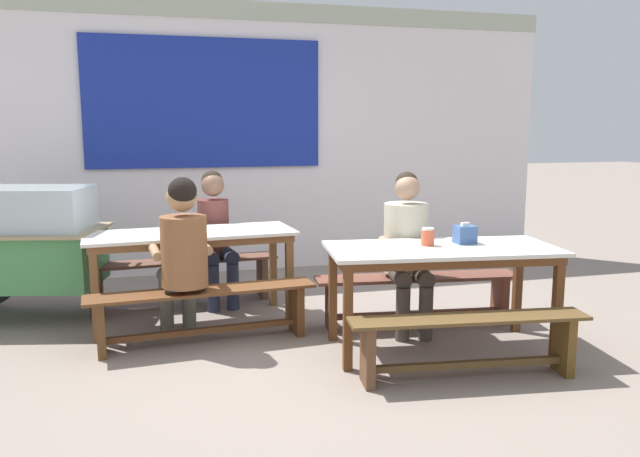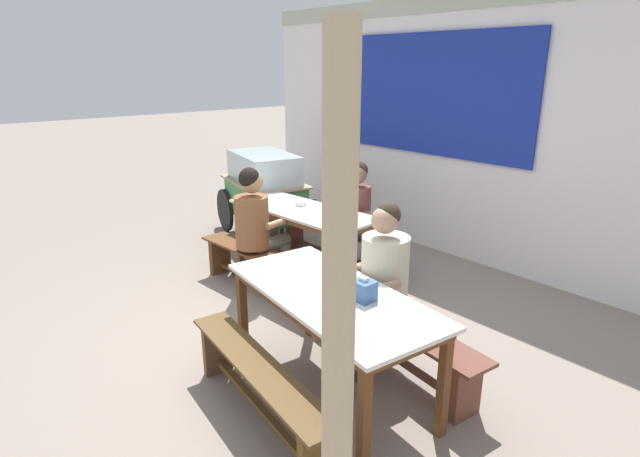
{
  "view_description": "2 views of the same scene",
  "coord_description": "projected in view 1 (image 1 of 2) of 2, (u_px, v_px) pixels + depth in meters",
  "views": [
    {
      "loc": [
        -1.13,
        -4.31,
        1.65
      ],
      "look_at": [
        0.11,
        0.31,
        0.86
      ],
      "focal_mm": 35.15,
      "sensor_mm": 36.0,
      "label": 1
    },
    {
      "loc": [
        3.16,
        -2.31,
        2.23
      ],
      "look_at": [
        -0.21,
        0.62,
        0.77
      ],
      "focal_mm": 28.42,
      "sensor_mm": 36.0,
      "label": 2
    }
  ],
  "objects": [
    {
      "name": "dining_table_far",
      "position": [
        191.0,
        241.0,
        5.2
      ],
      "size": [
        1.75,
        0.78,
        0.78
      ],
      "color": "silver",
      "rests_on": "ground_plane"
    },
    {
      "name": "person_right_near_table",
      "position": [
        407.0,
        242.0,
        5.03
      ],
      "size": [
        0.51,
        0.59,
        1.28
      ],
      "color": "#453C34",
      "rests_on": "ground_plane"
    },
    {
      "name": "person_left_back_turned",
      "position": [
        183.0,
        250.0,
        4.69
      ],
      "size": [
        0.49,
        0.6,
        1.28
      ],
      "color": "#5F5F51",
      "rests_on": "ground_plane"
    },
    {
      "name": "condiment_jar",
      "position": [
        428.0,
        237.0,
        4.58
      ],
      "size": [
        0.1,
        0.1,
        0.13
      ],
      "color": "#D55435",
      "rests_on": "dining_table_near"
    },
    {
      "name": "dining_table_near",
      "position": [
        442.0,
        257.0,
        4.56
      ],
      "size": [
        1.74,
        0.93,
        0.78
      ],
      "color": "silver",
      "rests_on": "ground_plane"
    },
    {
      "name": "person_center_facing",
      "position": [
        215.0,
        229.0,
        5.76
      ],
      "size": [
        0.43,
        0.53,
        1.24
      ],
      "color": "#283048",
      "rests_on": "ground_plane"
    },
    {
      "name": "bench_far_front",
      "position": [
        203.0,
        308.0,
        4.74
      ],
      "size": [
        1.73,
        0.41,
        0.42
      ],
      "color": "brown",
      "rests_on": "ground_plane"
    },
    {
      "name": "ground_plane",
      "position": [
        317.0,
        349.0,
        4.66
      ],
      "size": [
        40.0,
        40.0,
        0.0
      ],
      "primitive_type": "plane",
      "color": "gray"
    },
    {
      "name": "food_cart",
      "position": [
        22.0,
        241.0,
        5.3
      ],
      "size": [
        1.76,
        1.12,
        1.14
      ],
      "color": "#42884C",
      "rests_on": "ground_plane"
    },
    {
      "name": "bench_near_back",
      "position": [
        417.0,
        292.0,
        5.18
      ],
      "size": [
        1.71,
        0.48,
        0.42
      ],
      "color": "brown",
      "rests_on": "ground_plane"
    },
    {
      "name": "bench_far_back",
      "position": [
        184.0,
        274.0,
        5.8
      ],
      "size": [
        1.74,
        0.41,
        0.42
      ],
      "color": "brown",
      "rests_on": "ground_plane"
    },
    {
      "name": "bench_near_front",
      "position": [
        468.0,
        339.0,
        4.07
      ],
      "size": [
        1.6,
        0.43,
        0.42
      ],
      "color": "brown",
      "rests_on": "ground_plane"
    },
    {
      "name": "backdrop_wall",
      "position": [
        252.0,
        133.0,
        7.04
      ],
      "size": [
        6.98,
        0.23,
        2.97
      ],
      "color": "white",
      "rests_on": "ground_plane"
    },
    {
      "name": "soup_bowl",
      "position": [
        178.0,
        228.0,
        5.22
      ],
      "size": [
        0.12,
        0.12,
        0.05
      ],
      "primitive_type": "cylinder",
      "color": "silver",
      "rests_on": "dining_table_far"
    },
    {
      "name": "tissue_box",
      "position": [
        465.0,
        234.0,
        4.66
      ],
      "size": [
        0.14,
        0.12,
        0.16
      ],
      "color": "#3B5D97",
      "rests_on": "dining_table_near"
    }
  ]
}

